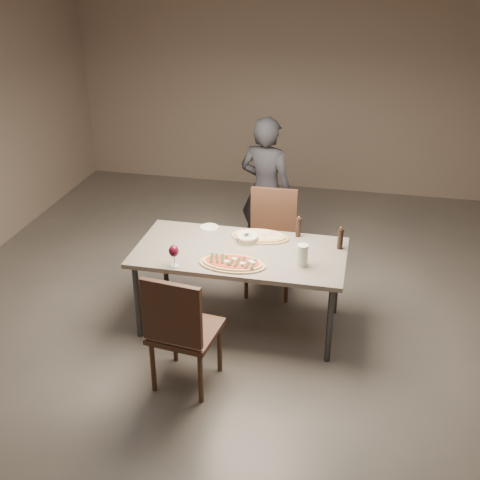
% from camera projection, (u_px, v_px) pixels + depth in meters
% --- Properties ---
extents(room, '(7.00, 7.00, 7.00)m').
position_uv_depth(room, '(240.00, 179.00, 4.85)').
color(room, '#615A53').
rests_on(room, ground).
extents(dining_table, '(1.80, 0.90, 0.75)m').
position_uv_depth(dining_table, '(240.00, 256.00, 5.16)').
color(dining_table, gray).
rests_on(dining_table, ground).
extents(zucchini_pizza, '(0.55, 0.31, 0.05)m').
position_uv_depth(zucchini_pizza, '(233.00, 263.00, 4.90)').
color(zucchini_pizza, tan).
rests_on(zucchini_pizza, dining_table).
extents(ham_pizza, '(0.52, 0.29, 0.04)m').
position_uv_depth(ham_pizza, '(260.00, 236.00, 5.35)').
color(ham_pizza, tan).
rests_on(ham_pizza, dining_table).
extents(bread_basket, '(0.19, 0.19, 0.07)m').
position_uv_depth(bread_basket, '(247.00, 237.00, 5.27)').
color(bread_basket, beige).
rests_on(bread_basket, dining_table).
extents(oil_dish, '(0.12, 0.12, 0.01)m').
position_uv_depth(oil_dish, '(274.00, 240.00, 5.29)').
color(oil_dish, white).
rests_on(oil_dish, dining_table).
extents(pepper_mill_left, '(0.05, 0.05, 0.20)m').
position_uv_depth(pepper_mill_left, '(298.00, 227.00, 5.34)').
color(pepper_mill_left, black).
rests_on(pepper_mill_left, dining_table).
extents(pepper_mill_right, '(0.05, 0.05, 0.21)m').
position_uv_depth(pepper_mill_right, '(340.00, 238.00, 5.13)').
color(pepper_mill_right, black).
rests_on(pepper_mill_right, dining_table).
extents(carafe, '(0.09, 0.09, 0.19)m').
position_uv_depth(carafe, '(302.00, 255.00, 4.86)').
color(carafe, silver).
rests_on(carafe, dining_table).
extents(wine_glass, '(0.08, 0.08, 0.19)m').
position_uv_depth(wine_glass, '(174.00, 252.00, 4.83)').
color(wine_glass, silver).
rests_on(wine_glass, dining_table).
extents(side_plate, '(0.17, 0.17, 0.01)m').
position_uv_depth(side_plate, '(209.00, 227.00, 5.54)').
color(side_plate, white).
rests_on(side_plate, dining_table).
extents(chair_near, '(0.53, 0.53, 1.01)m').
position_uv_depth(chair_near, '(180.00, 327.00, 4.44)').
color(chair_near, '#41281B').
rests_on(chair_near, ground).
extents(chair_far, '(0.48, 0.48, 1.00)m').
position_uv_depth(chair_far, '(272.00, 235.00, 5.83)').
color(chair_far, '#41281B').
rests_on(chair_far, ground).
extents(diner, '(0.66, 0.52, 1.58)m').
position_uv_depth(diner, '(266.00, 191.00, 6.25)').
color(diner, black).
rests_on(diner, ground).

